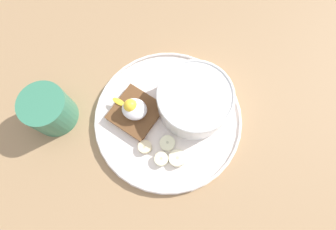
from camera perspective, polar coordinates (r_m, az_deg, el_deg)
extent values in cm
cube|color=#9B7852|center=(55.61, 0.00, -1.25)|extent=(120.00, 120.00, 2.00)
cylinder|color=silver|center=(54.18, 0.00, -0.80)|extent=(30.29, 30.29, 1.00)
torus|color=silver|center=(53.41, 0.00, -0.55)|extent=(30.09, 30.09, 0.60)
cylinder|color=white|center=(51.90, 5.71, 3.13)|extent=(14.63, 14.63, 6.15)
torus|color=white|center=(49.05, 6.06, 4.40)|extent=(14.83, 14.83, 0.60)
cylinder|color=beige|center=(52.23, 5.68, 2.99)|extent=(13.23, 13.23, 5.04)
ellipsoid|color=beige|center=(50.08, 5.93, 3.92)|extent=(12.57, 12.57, 1.20)
ellipsoid|color=#94714C|center=(50.44, 9.83, 4.79)|extent=(2.12, 2.14, 0.79)
ellipsoid|color=tan|center=(50.77, 9.30, 5.92)|extent=(2.17, 2.31, 0.83)
ellipsoid|color=beige|center=(50.09, 9.07, 3.74)|extent=(1.17, 1.45, 0.54)
ellipsoid|color=#AC7A52|center=(50.82, 3.78, 7.06)|extent=(0.92, 1.27, 0.50)
ellipsoid|color=tan|center=(50.23, 7.88, 4.75)|extent=(1.17, 1.64, 0.65)
cube|color=brown|center=(52.97, -7.12, 0.74)|extent=(11.14, 11.14, 0.30)
cube|color=brown|center=(53.62, -7.03, 0.50)|extent=(10.93, 10.93, 1.57)
ellipsoid|color=white|center=(51.57, -7.32, 1.26)|extent=(5.01, 4.48, 2.78)
sphere|color=yellow|center=(51.02, -8.16, 1.99)|extent=(2.73, 2.73, 2.73)
ellipsoid|color=yellow|center=(53.89, -10.66, 2.90)|extent=(3.14, 1.92, 0.36)
cylinder|color=beige|center=(51.17, -1.44, -9.54)|extent=(3.49, 3.53, 1.47)
cylinder|color=#B9B38A|center=(50.52, -1.46, -9.44)|extent=(0.63, 0.63, 0.15)
cylinder|color=#EFEBBC|center=(51.80, -0.14, -6.10)|extent=(3.62, 3.70, 1.42)
cylinder|color=#BAB793|center=(51.32, -0.14, -5.99)|extent=(0.65, 0.66, 0.20)
cylinder|color=#FBF0C4|center=(51.12, 2.08, -9.39)|extent=(3.78, 3.61, 1.90)
cylinder|color=beige|center=(50.50, 2.10, -9.28)|extent=(0.66, 0.65, 0.24)
cylinder|color=beige|center=(51.83, -5.03, -6.96)|extent=(3.79, 3.80, 1.32)
cylinder|color=tan|center=(51.29, -5.08, -6.84)|extent=(0.68, 0.68, 0.16)
cylinder|color=#36795A|center=(56.15, -24.43, 1.00)|extent=(9.01, 9.01, 7.88)
cylinder|color=#312117|center=(53.59, -25.70, 2.02)|extent=(7.66, 7.66, 0.40)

